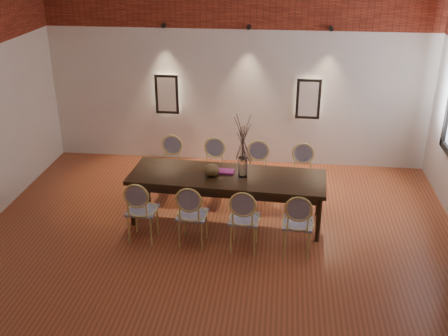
# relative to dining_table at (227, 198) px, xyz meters

# --- Properties ---
(floor) EXTENTS (7.00, 7.00, 0.02)m
(floor) POSITION_rel_dining_table_xyz_m (-0.07, -1.19, -0.39)
(floor) COLOR #9C4B2A
(floor) RESTS_ON ground
(wall_back) EXTENTS (7.00, 0.10, 4.00)m
(wall_back) POSITION_rel_dining_table_xyz_m (-0.07, 2.36, 1.62)
(wall_back) COLOR silver
(wall_back) RESTS_ON ground
(wall_front) EXTENTS (7.00, 0.10, 4.00)m
(wall_front) POSITION_rel_dining_table_xyz_m (-0.07, -4.74, 1.62)
(wall_front) COLOR silver
(wall_front) RESTS_ON ground
(brick_band_front) EXTENTS (7.00, 0.02, 1.50)m
(brick_band_front) POSITION_rel_dining_table_xyz_m (-0.07, -4.67, 2.88)
(brick_band_front) COLOR maroon
(brick_band_front) RESTS_ON ground
(niche_left) EXTENTS (0.36, 0.06, 0.66)m
(niche_left) POSITION_rel_dining_table_xyz_m (-1.37, 2.26, 0.93)
(niche_left) COLOR #FFEAC6
(niche_left) RESTS_ON wall_back
(niche_right) EXTENTS (0.36, 0.06, 0.66)m
(niche_right) POSITION_rel_dining_table_xyz_m (1.23, 2.26, 0.93)
(niche_right) COLOR #FFEAC6
(niche_right) RESTS_ON wall_back
(spot_fixture_left) EXTENTS (0.08, 0.10, 0.08)m
(spot_fixture_left) POSITION_rel_dining_table_xyz_m (-1.37, 2.23, 2.17)
(spot_fixture_left) COLOR black
(spot_fixture_left) RESTS_ON wall_back
(spot_fixture_mid) EXTENTS (0.08, 0.10, 0.08)m
(spot_fixture_mid) POSITION_rel_dining_table_xyz_m (0.13, 2.23, 2.17)
(spot_fixture_mid) COLOR black
(spot_fixture_mid) RESTS_ON wall_back
(spot_fixture_right) EXTENTS (0.08, 0.10, 0.08)m
(spot_fixture_right) POSITION_rel_dining_table_xyz_m (1.53, 2.23, 2.17)
(spot_fixture_right) COLOR black
(spot_fixture_right) RESTS_ON wall_back
(dining_table) EXTENTS (2.95, 1.09, 0.75)m
(dining_table) POSITION_rel_dining_table_xyz_m (0.00, 0.00, 0.00)
(dining_table) COLOR black
(dining_table) RESTS_ON floor
(chair_near_a) EXTENTS (0.46, 0.46, 0.94)m
(chair_near_a) POSITION_rel_dining_table_xyz_m (-1.13, -0.69, 0.09)
(chair_near_a) COLOR #D0BF69
(chair_near_a) RESTS_ON floor
(chair_near_b) EXTENTS (0.46, 0.46, 0.94)m
(chair_near_b) POSITION_rel_dining_table_xyz_m (-0.40, -0.73, 0.09)
(chair_near_b) COLOR #D0BF69
(chair_near_b) RESTS_ON floor
(chair_near_c) EXTENTS (0.46, 0.46, 0.94)m
(chair_near_c) POSITION_rel_dining_table_xyz_m (0.32, -0.77, 0.09)
(chair_near_c) COLOR #D0BF69
(chair_near_c) RESTS_ON floor
(chair_near_d) EXTENTS (0.46, 0.46, 0.94)m
(chair_near_d) POSITION_rel_dining_table_xyz_m (1.05, -0.80, 0.09)
(chair_near_d) COLOR #D0BF69
(chair_near_d) RESTS_ON floor
(chair_far_a) EXTENTS (0.46, 0.46, 0.94)m
(chair_far_a) POSITION_rel_dining_table_xyz_m (-1.05, 0.80, 0.09)
(chair_far_a) COLOR #D0BF69
(chair_far_a) RESTS_ON floor
(chair_far_b) EXTENTS (0.46, 0.46, 0.94)m
(chair_far_b) POSITION_rel_dining_table_xyz_m (-0.32, 0.77, 0.09)
(chair_far_b) COLOR #D0BF69
(chair_far_b) RESTS_ON floor
(chair_far_c) EXTENTS (0.46, 0.46, 0.94)m
(chair_far_c) POSITION_rel_dining_table_xyz_m (0.40, 0.73, 0.09)
(chair_far_c) COLOR #D0BF69
(chair_far_c) RESTS_ON floor
(chair_far_d) EXTENTS (0.46, 0.46, 0.94)m
(chair_far_d) POSITION_rel_dining_table_xyz_m (1.13, 0.69, 0.09)
(chair_far_d) COLOR #D0BF69
(chair_far_d) RESTS_ON floor
(vase) EXTENTS (0.14, 0.14, 0.30)m
(vase) POSITION_rel_dining_table_xyz_m (0.23, -0.01, 0.53)
(vase) COLOR silver
(vase) RESTS_ON dining_table
(dried_branches) EXTENTS (0.50, 0.50, 0.70)m
(dried_branches) POSITION_rel_dining_table_xyz_m (0.23, -0.01, 0.98)
(dried_branches) COLOR #49392E
(dried_branches) RESTS_ON vase
(bowl) EXTENTS (0.24, 0.24, 0.18)m
(bowl) POSITION_rel_dining_table_xyz_m (-0.23, -0.04, 0.46)
(bowl) COLOR brown
(bowl) RESTS_ON dining_table
(book) EXTENTS (0.27, 0.19, 0.03)m
(book) POSITION_rel_dining_table_xyz_m (-0.04, 0.10, 0.39)
(book) COLOR #8D1E72
(book) RESTS_ON dining_table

